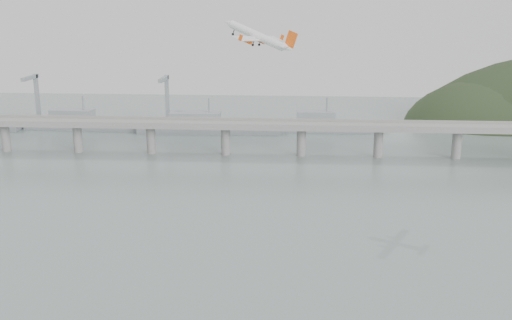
{
  "coord_description": "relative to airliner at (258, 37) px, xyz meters",
  "views": [
    {
      "loc": [
        16.06,
        -182.58,
        100.64
      ],
      "look_at": [
        0.0,
        55.0,
        36.0
      ],
      "focal_mm": 42.0,
      "sensor_mm": 36.0,
      "label": 1
    }
  ],
  "objects": [
    {
      "name": "ground",
      "position": [
        1.34,
        -91.26,
        -83.79
      ],
      "size": [
        900.0,
        900.0,
        0.0
      ],
      "primitive_type": "plane",
      "color": "slate",
      "rests_on": "ground"
    },
    {
      "name": "bridge",
      "position": [
        0.19,
        108.74,
        -66.14
      ],
      "size": [
        800.0,
        22.0,
        23.9
      ],
      "color": "gray",
      "rests_on": "ground"
    },
    {
      "name": "distant_fleet",
      "position": [
        -154.01,
        173.82,
        -77.57
      ],
      "size": [
        453.0,
        60.9,
        40.0
      ],
      "color": "gray",
      "rests_on": "ground"
    },
    {
      "name": "airliner",
      "position": [
        0.0,
        0.0,
        0.0
      ],
      "size": [
        35.45,
        33.92,
        15.41
      ],
      "rotation": [
        0.05,
        -0.33,
        2.63
      ],
      "color": "white",
      "rests_on": "ground"
    }
  ]
}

